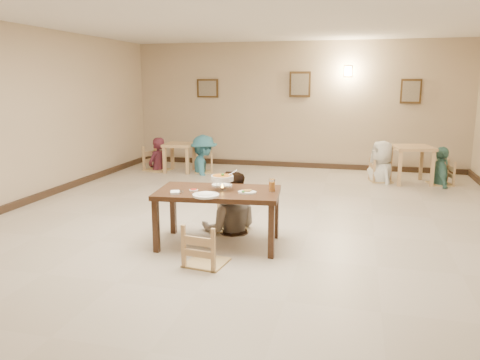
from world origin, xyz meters
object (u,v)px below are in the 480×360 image
(main_table, at_px, (218,197))
(bg_diner_b, at_px, (203,135))
(chair_near, at_px, (206,225))
(bg_chair_rl, at_px, (382,160))
(drink_glass, at_px, (272,186))
(bg_table_right, at_px, (412,153))
(main_diner, at_px, (230,171))
(bg_diner_d, at_px, (443,147))
(bg_diner_a, at_px, (157,137))
(curry_warmer, at_px, (222,178))
(bg_table_left, at_px, (179,149))
(bg_chair_ll, at_px, (157,148))
(bg_chair_rr, at_px, (442,162))
(bg_diner_c, at_px, (383,141))
(chair_far, at_px, (232,196))
(bg_chair_lr, at_px, (203,154))

(main_table, bearing_deg, bg_diner_b, 104.90)
(chair_near, relative_size, bg_chair_rl, 1.04)
(drink_glass, xyz_separation_m, bg_table_right, (2.11, 4.46, -0.16))
(main_diner, bearing_deg, chair_near, 78.23)
(chair_near, distance_m, main_diner, 1.32)
(chair_near, bearing_deg, bg_diner_d, -114.81)
(chair_near, xyz_separation_m, bg_diner_a, (-2.94, 5.24, 0.31))
(main_diner, bearing_deg, curry_warmer, 80.98)
(bg_diner_a, bearing_deg, bg_table_left, 103.35)
(chair_near, height_order, bg_chair_ll, bg_chair_ll)
(bg_chair_ll, distance_m, bg_chair_rr, 6.25)
(bg_diner_a, height_order, bg_diner_d, bg_diner_a)
(curry_warmer, xyz_separation_m, bg_diner_c, (2.15, 4.54, -0.01))
(chair_far, bearing_deg, bg_chair_ll, 108.58)
(bg_chair_rr, bearing_deg, drink_glass, -40.94)
(main_diner, bearing_deg, bg_diner_a, -68.75)
(bg_diner_c, bearing_deg, bg_diner_b, -112.44)
(main_diner, distance_m, bg_diner_a, 4.91)
(main_diner, distance_m, bg_chair_ll, 4.92)
(bg_table_right, bearing_deg, bg_table_left, -179.99)
(main_table, xyz_separation_m, bg_diner_d, (3.36, 4.57, 0.14))
(bg_table_left, xyz_separation_m, bg_diner_a, (-0.57, 0.01, 0.25))
(bg_table_left, height_order, bg_chair_lr, bg_chair_lr)
(bg_chair_lr, distance_m, bg_diner_c, 3.97)
(bg_chair_ll, relative_size, bg_chair_lr, 1.24)
(main_table, distance_m, chair_far, 0.72)
(bg_chair_lr, distance_m, bg_diner_d, 5.12)
(curry_warmer, bearing_deg, main_diner, 95.58)
(bg_chair_lr, bearing_deg, chair_far, 5.40)
(curry_warmer, bearing_deg, bg_table_right, 58.90)
(chair_near, relative_size, bg_diner_c, 0.55)
(bg_diner_c, bearing_deg, bg_chair_rl, -111.69)
(bg_diner_b, relative_size, bg_diner_d, 1.11)
(main_table, distance_m, curry_warmer, 0.24)
(bg_diner_c, bearing_deg, bg_table_left, -111.60)
(bg_table_left, relative_size, bg_chair_ll, 0.64)
(bg_diner_a, relative_size, bg_diner_b, 0.90)
(bg_chair_ll, bearing_deg, chair_near, -134.20)
(chair_far, bearing_deg, bg_diner_d, 30.96)
(main_table, bearing_deg, main_diner, 85.47)
(bg_chair_rr, bearing_deg, main_table, -46.14)
(main_table, relative_size, bg_diner_d, 1.04)
(drink_glass, height_order, bg_chair_rl, bg_chair_rl)
(chair_near, relative_size, bg_table_left, 1.35)
(main_table, bearing_deg, bg_diner_d, 47.83)
(bg_diner_c, bearing_deg, chair_near, -43.95)
(bg_diner_b, xyz_separation_m, bg_diner_d, (5.11, -0.07, -0.09))
(bg_table_left, distance_m, bg_chair_rl, 4.52)
(curry_warmer, distance_m, bg_diner_b, 4.93)
(bg_chair_rl, relative_size, bg_diner_a, 0.58)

